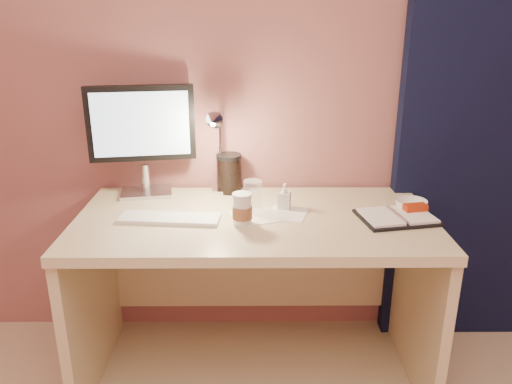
{
  "coord_description": "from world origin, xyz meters",
  "views": [
    {
      "loc": [
        -0.0,
        -0.43,
        1.47
      ],
      "look_at": [
        0.01,
        1.33,
        0.85
      ],
      "focal_mm": 35.0,
      "sensor_mm": 36.0,
      "label": 1
    }
  ],
  "objects_px": {
    "monitor": "(142,131)",
    "bowl": "(411,205)",
    "lotion_bottle": "(284,196)",
    "planner": "(398,216)",
    "desk_lamp": "(221,145)",
    "coffee_cup": "(242,210)",
    "clear_cup": "(253,196)",
    "keyboard": "(170,218)",
    "desk": "(255,259)",
    "dark_jar": "(229,175)"
  },
  "relations": [
    {
      "from": "desk",
      "to": "planner",
      "type": "distance_m",
      "value": 0.61
    },
    {
      "from": "planner",
      "to": "desk_lamp",
      "type": "xyz_separation_m",
      "value": [
        -0.7,
        0.22,
        0.23
      ]
    },
    {
      "from": "keyboard",
      "to": "clear_cup",
      "type": "bearing_deg",
      "value": 20.63
    },
    {
      "from": "clear_cup",
      "to": "bowl",
      "type": "relative_size",
      "value": 1.02
    },
    {
      "from": "monitor",
      "to": "bowl",
      "type": "relative_size",
      "value": 3.75
    },
    {
      "from": "planner",
      "to": "clear_cup",
      "type": "relative_size",
      "value": 2.45
    },
    {
      "from": "monitor",
      "to": "clear_cup",
      "type": "height_order",
      "value": "monitor"
    },
    {
      "from": "planner",
      "to": "coffee_cup",
      "type": "relative_size",
      "value": 2.6
    },
    {
      "from": "dark_jar",
      "to": "desk_lamp",
      "type": "relative_size",
      "value": 0.4
    },
    {
      "from": "desk",
      "to": "monitor",
      "type": "xyz_separation_m",
      "value": [
        -0.48,
        0.19,
        0.51
      ]
    },
    {
      "from": "keyboard",
      "to": "coffee_cup",
      "type": "xyz_separation_m",
      "value": [
        0.28,
        -0.04,
        0.05
      ]
    },
    {
      "from": "desk",
      "to": "coffee_cup",
      "type": "height_order",
      "value": "coffee_cup"
    },
    {
      "from": "monitor",
      "to": "lotion_bottle",
      "type": "relative_size",
      "value": 4.4
    },
    {
      "from": "clear_cup",
      "to": "desk_lamp",
      "type": "height_order",
      "value": "desk_lamp"
    },
    {
      "from": "planner",
      "to": "bowl",
      "type": "relative_size",
      "value": 2.5
    },
    {
      "from": "desk",
      "to": "desk_lamp",
      "type": "xyz_separation_m",
      "value": [
        -0.14,
        0.12,
        0.47
      ]
    },
    {
      "from": "clear_cup",
      "to": "desk_lamp",
      "type": "relative_size",
      "value": 0.34
    },
    {
      "from": "lotion_bottle",
      "to": "keyboard",
      "type": "bearing_deg",
      "value": -165.41
    },
    {
      "from": "coffee_cup",
      "to": "dark_jar",
      "type": "relative_size",
      "value": 0.79
    },
    {
      "from": "coffee_cup",
      "to": "clear_cup",
      "type": "xyz_separation_m",
      "value": [
        0.04,
        0.12,
        0.01
      ]
    },
    {
      "from": "monitor",
      "to": "bowl",
      "type": "bearing_deg",
      "value": -19.02
    },
    {
      "from": "keyboard",
      "to": "clear_cup",
      "type": "height_order",
      "value": "clear_cup"
    },
    {
      "from": "dark_jar",
      "to": "desk_lamp",
      "type": "height_order",
      "value": "desk_lamp"
    },
    {
      "from": "clear_cup",
      "to": "dark_jar",
      "type": "distance_m",
      "value": 0.27
    },
    {
      "from": "monitor",
      "to": "lotion_bottle",
      "type": "height_order",
      "value": "monitor"
    },
    {
      "from": "lotion_bottle",
      "to": "coffee_cup",
      "type": "bearing_deg",
      "value": -137.49
    },
    {
      "from": "keyboard",
      "to": "desk_lamp",
      "type": "bearing_deg",
      "value": 55.94
    },
    {
      "from": "monitor",
      "to": "keyboard",
      "type": "xyz_separation_m",
      "value": [
        0.15,
        -0.3,
        -0.28
      ]
    },
    {
      "from": "planner",
      "to": "desk_lamp",
      "type": "height_order",
      "value": "desk_lamp"
    },
    {
      "from": "coffee_cup",
      "to": "keyboard",
      "type": "bearing_deg",
      "value": 172.47
    },
    {
      "from": "bowl",
      "to": "dark_jar",
      "type": "bearing_deg",
      "value": 163.37
    },
    {
      "from": "planner",
      "to": "bowl",
      "type": "bearing_deg",
      "value": 40.8
    },
    {
      "from": "monitor",
      "to": "planner",
      "type": "relative_size",
      "value": 1.5
    },
    {
      "from": "monitor",
      "to": "keyboard",
      "type": "height_order",
      "value": "monitor"
    },
    {
      "from": "dark_jar",
      "to": "desk_lamp",
      "type": "xyz_separation_m",
      "value": [
        -0.03,
        -0.1,
        0.16
      ]
    },
    {
      "from": "keyboard",
      "to": "dark_jar",
      "type": "height_order",
      "value": "dark_jar"
    },
    {
      "from": "keyboard",
      "to": "planner",
      "type": "bearing_deg",
      "value": 5.95
    },
    {
      "from": "keyboard",
      "to": "bowl",
      "type": "relative_size",
      "value": 3.02
    },
    {
      "from": "planner",
      "to": "lotion_bottle",
      "type": "distance_m",
      "value": 0.45
    },
    {
      "from": "clear_cup",
      "to": "desk_lamp",
      "type": "xyz_separation_m",
      "value": [
        -0.13,
        0.14,
        0.18
      ]
    },
    {
      "from": "keyboard",
      "to": "monitor",
      "type": "bearing_deg",
      "value": 121.81
    },
    {
      "from": "coffee_cup",
      "to": "desk_lamp",
      "type": "height_order",
      "value": "desk_lamp"
    },
    {
      "from": "clear_cup",
      "to": "dark_jar",
      "type": "xyz_separation_m",
      "value": [
        -0.1,
        0.24,
        0.01
      ]
    },
    {
      "from": "desk",
      "to": "keyboard",
      "type": "height_order",
      "value": "keyboard"
    },
    {
      "from": "desk",
      "to": "monitor",
      "type": "distance_m",
      "value": 0.72
    },
    {
      "from": "desk",
      "to": "monitor",
      "type": "height_order",
      "value": "monitor"
    },
    {
      "from": "desk",
      "to": "bowl",
      "type": "relative_size",
      "value": 11.01
    },
    {
      "from": "monitor",
      "to": "desk_lamp",
      "type": "distance_m",
      "value": 0.35
    },
    {
      "from": "coffee_cup",
      "to": "lotion_bottle",
      "type": "distance_m",
      "value": 0.23
    },
    {
      "from": "bowl",
      "to": "dark_jar",
      "type": "height_order",
      "value": "dark_jar"
    }
  ]
}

